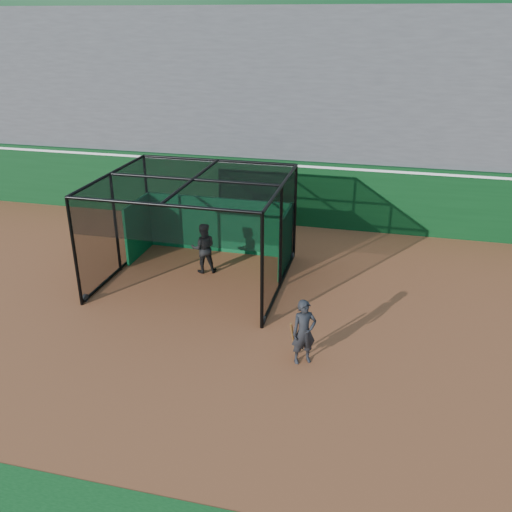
# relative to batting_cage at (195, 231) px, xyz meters

# --- Properties ---
(ground) EXTENTS (120.00, 120.00, 0.00)m
(ground) POSITION_rel_batting_cage_xyz_m (0.92, -3.01, -1.56)
(ground) COLOR brown
(ground) RESTS_ON ground
(outfield_wall) EXTENTS (50.00, 0.50, 2.50)m
(outfield_wall) POSITION_rel_batting_cage_xyz_m (0.92, 5.49, -0.27)
(outfield_wall) COLOR #093413
(outfield_wall) RESTS_ON ground
(grandstand) EXTENTS (50.00, 7.85, 8.95)m
(grandstand) POSITION_rel_batting_cage_xyz_m (0.92, 9.26, 2.92)
(grandstand) COLOR #4C4C4F
(grandstand) RESTS_ON ground
(batting_cage) EXTENTS (5.25, 4.77, 3.13)m
(batting_cage) POSITION_rel_batting_cage_xyz_m (0.00, 0.00, 0.00)
(batting_cage) COLOR black
(batting_cage) RESTS_ON ground
(batter) EXTENTS (0.94, 0.84, 1.60)m
(batter) POSITION_rel_batting_cage_xyz_m (0.05, 0.52, -0.76)
(batter) COLOR black
(batter) RESTS_ON ground
(on_deck_player) EXTENTS (0.69, 0.61, 1.58)m
(on_deck_player) POSITION_rel_batting_cage_xyz_m (3.85, -3.59, -0.77)
(on_deck_player) COLOR black
(on_deck_player) RESTS_ON ground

